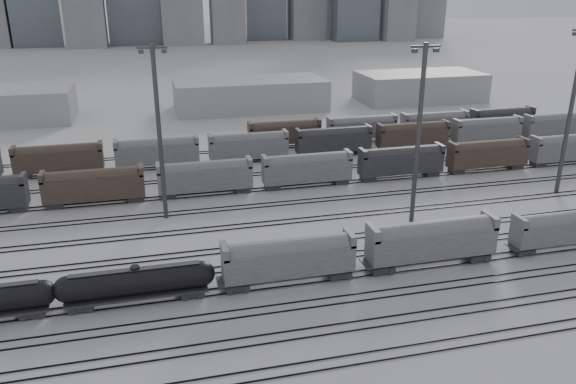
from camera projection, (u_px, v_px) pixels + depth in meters
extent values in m
plane|color=silver|center=(317.00, 284.00, 63.85)|extent=(900.00, 900.00, 0.00)
cube|color=black|center=(364.00, 363.00, 50.45)|extent=(220.00, 0.07, 0.16)
cube|color=black|center=(358.00, 353.00, 51.75)|extent=(220.00, 0.07, 0.16)
cube|color=black|center=(345.00, 332.00, 54.99)|extent=(220.00, 0.07, 0.16)
cube|color=black|center=(341.00, 324.00, 56.29)|extent=(220.00, 0.07, 0.16)
cube|color=black|center=(329.00, 305.00, 59.53)|extent=(220.00, 0.07, 0.16)
cube|color=black|center=(325.00, 298.00, 60.84)|extent=(220.00, 0.07, 0.16)
cube|color=black|center=(316.00, 282.00, 64.07)|extent=(220.00, 0.07, 0.16)
cube|color=black|center=(312.00, 276.00, 65.38)|extent=(220.00, 0.07, 0.16)
cube|color=black|center=(304.00, 262.00, 68.62)|extent=(220.00, 0.07, 0.16)
cube|color=black|center=(301.00, 257.00, 69.92)|extent=(220.00, 0.07, 0.16)
cube|color=black|center=(294.00, 245.00, 73.16)|extent=(220.00, 0.07, 0.16)
cube|color=black|center=(291.00, 240.00, 74.46)|extent=(220.00, 0.07, 0.16)
cube|color=black|center=(281.00, 224.00, 79.52)|extent=(220.00, 0.07, 0.16)
cube|color=black|center=(279.00, 220.00, 80.82)|extent=(220.00, 0.07, 0.16)
cube|color=black|center=(271.00, 206.00, 85.88)|extent=(220.00, 0.07, 0.16)
cube|color=black|center=(269.00, 203.00, 87.18)|extent=(220.00, 0.07, 0.16)
cube|color=black|center=(261.00, 191.00, 92.24)|extent=(220.00, 0.07, 0.16)
cube|color=black|center=(260.00, 188.00, 93.54)|extent=(220.00, 0.07, 0.16)
cube|color=black|center=(252.00, 176.00, 99.51)|extent=(220.00, 0.07, 0.16)
cube|color=black|center=(251.00, 173.00, 100.81)|extent=(220.00, 0.07, 0.16)
cube|color=black|center=(245.00, 163.00, 106.78)|extent=(220.00, 0.07, 0.16)
cube|color=black|center=(243.00, 160.00, 108.08)|extent=(220.00, 0.07, 0.16)
cube|color=black|center=(238.00, 151.00, 114.04)|extent=(220.00, 0.07, 0.16)
cube|color=black|center=(237.00, 149.00, 115.35)|extent=(220.00, 0.07, 0.16)
cube|color=#242427|center=(34.00, 311.00, 57.68)|extent=(2.42, 1.95, 0.65)
sphere|color=black|center=(43.00, 293.00, 57.26)|extent=(2.69, 2.69, 2.69)
cube|color=#242427|center=(82.00, 305.00, 58.75)|extent=(2.49, 2.01, 0.67)
cube|color=#242427|center=(192.00, 291.00, 61.38)|extent=(2.49, 2.01, 0.67)
cube|color=#242427|center=(138.00, 294.00, 59.90)|extent=(14.86, 2.59, 0.24)
cylinder|color=black|center=(136.00, 281.00, 59.36)|extent=(13.90, 2.78, 2.78)
sphere|color=black|center=(67.00, 289.00, 57.77)|extent=(2.78, 2.78, 2.78)
sphere|color=black|center=(202.00, 273.00, 60.95)|extent=(2.78, 2.78, 2.78)
cylinder|color=black|center=(135.00, 268.00, 58.82)|extent=(0.96, 0.96, 0.48)
cube|color=#242427|center=(135.00, 269.00, 58.86)|extent=(13.42, 0.86, 0.06)
cube|color=#242427|center=(237.00, 285.00, 62.50)|extent=(2.59, 2.09, 0.70)
cube|color=#242427|center=(339.00, 273.00, 65.24)|extent=(2.59, 2.09, 0.70)
cube|color=slate|center=(289.00, 260.00, 63.05)|extent=(14.96, 2.99, 3.19)
cylinder|color=slate|center=(289.00, 251.00, 62.63)|extent=(13.56, 2.89, 2.89)
cube|color=slate|center=(225.00, 251.00, 60.71)|extent=(0.70, 2.99, 1.40)
cube|color=slate|center=(350.00, 238.00, 64.00)|extent=(0.70, 2.99, 1.40)
cone|color=#242427|center=(289.00, 276.00, 63.73)|extent=(2.39, 2.39, 0.90)
cube|color=#242427|center=(381.00, 267.00, 66.44)|extent=(2.75, 2.22, 0.74)
cube|color=#242427|center=(476.00, 255.00, 69.34)|extent=(2.75, 2.22, 0.74)
cube|color=slate|center=(431.00, 242.00, 67.02)|extent=(15.85, 3.17, 3.38)
cylinder|color=slate|center=(432.00, 233.00, 66.58)|extent=(14.37, 3.06, 3.06)
cube|color=slate|center=(373.00, 233.00, 64.54)|extent=(0.74, 3.17, 1.48)
cube|color=slate|center=(490.00, 220.00, 68.03)|extent=(0.74, 3.17, 1.48)
cone|color=#242427|center=(430.00, 258.00, 67.74)|extent=(2.54, 2.54, 0.95)
cube|color=#242427|center=(523.00, 250.00, 70.87)|extent=(2.39, 1.93, 0.64)
cube|color=slate|center=(563.00, 230.00, 71.38)|extent=(13.79, 2.76, 2.94)
cylinder|color=slate|center=(564.00, 222.00, 71.00)|extent=(12.50, 2.67, 2.67)
cube|color=slate|center=(520.00, 222.00, 69.22)|extent=(0.64, 2.76, 1.29)
cone|color=#242427|center=(561.00, 243.00, 72.01)|extent=(2.21, 2.21, 0.83)
cylinder|color=#3D3D40|center=(159.00, 135.00, 77.65)|extent=(0.63, 0.63, 24.70)
cube|color=#3D3D40|center=(152.00, 48.00, 73.51)|extent=(3.95, 0.30, 0.30)
cube|color=#3D3D40|center=(141.00, 52.00, 73.34)|extent=(0.69, 0.49, 0.49)
cube|color=#3D3D40|center=(164.00, 51.00, 74.02)|extent=(0.69, 0.49, 0.49)
cylinder|color=#3D3D40|center=(418.00, 139.00, 75.19)|extent=(0.64, 0.64, 25.13)
cube|color=#3D3D40|center=(426.00, 46.00, 70.97)|extent=(4.02, 0.30, 0.30)
cube|color=#3D3D40|center=(415.00, 51.00, 70.81)|extent=(0.70, 0.50, 0.50)
cube|color=#3D3D40|center=(436.00, 50.00, 71.50)|extent=(0.70, 0.50, 0.50)
cylinder|color=#3D3D40|center=(570.00, 114.00, 87.31)|extent=(0.67, 0.67, 26.17)
cube|color=#3D3D40|center=(575.00, 34.00, 82.74)|extent=(0.73, 0.52, 0.52)
cube|color=#49372E|center=(94.00, 187.00, 85.99)|extent=(15.00, 3.00, 5.60)
cube|color=slate|center=(205.00, 178.00, 89.88)|extent=(15.00, 3.00, 5.60)
cube|color=slate|center=(307.00, 170.00, 93.77)|extent=(15.00, 3.00, 5.60)
cube|color=#242427|center=(401.00, 163.00, 97.66)|extent=(15.00, 3.00, 5.60)
cube|color=#49372E|center=(487.00, 156.00, 101.55)|extent=(15.00, 3.00, 5.60)
cube|color=slate|center=(568.00, 149.00, 105.44)|extent=(15.00, 3.00, 5.60)
cube|color=#49372E|center=(59.00, 160.00, 98.92)|extent=(15.00, 3.00, 5.60)
cube|color=slate|center=(157.00, 154.00, 102.82)|extent=(15.00, 3.00, 5.60)
cube|color=slate|center=(249.00, 147.00, 106.71)|extent=(15.00, 3.00, 5.60)
cube|color=#242427|center=(333.00, 142.00, 110.60)|extent=(15.00, 3.00, 5.60)
cube|color=#49372E|center=(413.00, 136.00, 114.49)|extent=(15.00, 3.00, 5.60)
cube|color=slate|center=(486.00, 131.00, 118.38)|extent=(15.00, 3.00, 5.60)
cube|color=slate|center=(556.00, 127.00, 122.27)|extent=(15.00, 3.00, 5.60)
cube|color=#49372E|center=(284.00, 134.00, 116.03)|extent=(15.00, 3.00, 5.60)
cube|color=slate|center=(362.00, 129.00, 119.92)|extent=(15.00, 3.00, 5.60)
cube|color=slate|center=(434.00, 125.00, 123.82)|extent=(15.00, 3.00, 5.60)
cube|color=#242427|center=(502.00, 120.00, 127.71)|extent=(15.00, 3.00, 5.60)
cube|color=#ACACAF|center=(250.00, 94.00, 151.05)|extent=(40.00, 18.00, 8.00)
cube|color=#ACACAF|center=(420.00, 87.00, 162.49)|extent=(35.00, 18.00, 8.00)
cube|color=gray|center=(225.00, 8.00, 318.46)|extent=(18.00, 14.40, 38.00)
cube|color=gray|center=(309.00, 1.00, 328.68)|extent=(20.00, 16.00, 45.00)
cube|color=gray|center=(388.00, 4.00, 341.00)|extent=(18.00, 14.40, 40.00)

